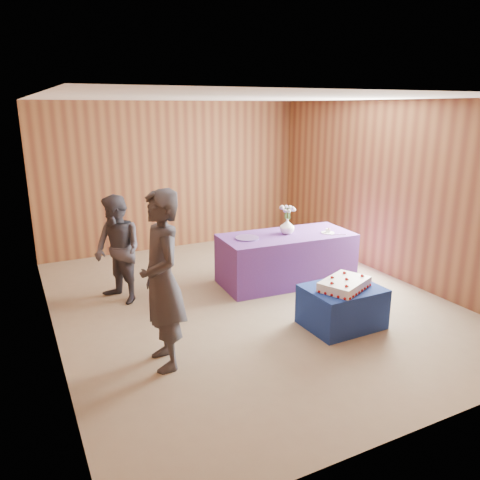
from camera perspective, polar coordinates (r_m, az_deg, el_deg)
ground at (r=6.53m, az=1.03°, el=-7.50°), size 6.00×6.00×0.00m
room_shell at (r=6.04m, az=1.12°, el=8.39°), size 5.04×6.04×2.72m
cake_table at (r=5.89m, az=12.32°, el=-7.93°), size 0.91×0.71×0.50m
serving_table at (r=7.16m, az=5.65°, el=-2.22°), size 2.05×1.02×0.75m
sheet_cake at (r=5.74m, az=12.61°, el=-5.27°), size 0.77×0.66×0.15m
vase at (r=7.06m, az=5.76°, el=1.67°), size 0.27×0.27×0.23m
flower_spray at (r=7.00m, az=5.82°, el=3.84°), size 0.25×0.24×0.19m
platter at (r=6.79m, az=0.87°, el=0.24°), size 0.44×0.44×0.02m
plate at (r=7.21m, az=10.66°, el=0.88°), size 0.26×0.26×0.01m
cake_slice at (r=7.20m, az=10.68°, el=1.15°), size 0.08×0.08×0.08m
knife at (r=7.15m, az=11.84°, el=0.64°), size 0.25×0.12×0.00m
guest_left at (r=4.74m, az=-9.47°, el=-4.94°), size 0.47×0.69×1.85m
guest_right at (r=6.50m, az=-14.66°, el=-1.18°), size 0.80×0.88×1.48m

